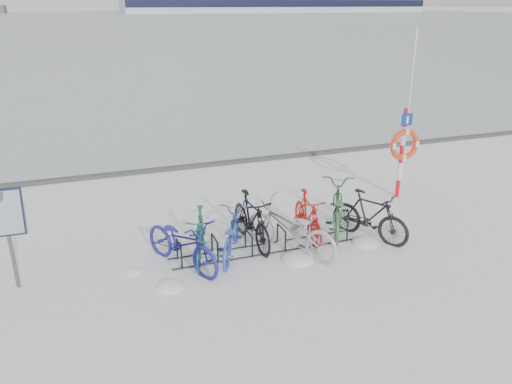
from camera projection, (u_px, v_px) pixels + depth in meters
The scene contains 15 objects.
ground at pixel (265, 249), 10.40m from camera, with size 900.00×900.00×0.00m, color white.
ice_sheet at pixel (80, 19), 146.80m from camera, with size 400.00×298.00×0.02m, color #A8B7BE.
quay_edge at pixel (199, 166), 15.57m from camera, with size 400.00×0.25×0.10m, color #3F3F42.
bike_rack at pixel (265, 242), 10.33m from camera, with size 4.00×0.48×0.46m.
info_board at pixel (5, 218), 8.54m from camera, with size 0.64×0.26×1.89m.
lifebuoy_station at pixel (404, 145), 12.66m from camera, with size 0.82×0.23×4.28m.
bike_0 at pixel (182, 241), 9.58m from camera, with size 0.71×2.04×1.07m, color navy.
bike_1 at pixel (200, 234), 9.88m from camera, with size 0.49×1.74×1.05m, color #1A5B4B.
bike_2 at pixel (230, 233), 10.04m from camera, with size 0.62×1.79×0.94m, color #3051AE.
bike_3 at pixel (251, 219), 10.47m from camera, with size 0.54×1.90×1.14m, color black.
bike_4 at pixel (290, 227), 10.06m from camera, with size 0.76×2.18×1.15m, color #A9ACB1.
bike_5 at pixel (308, 215), 10.75m from camera, with size 0.50×1.76×1.06m, color red.
bike_6 at pixel (337, 207), 11.12m from camera, with size 0.74×2.13×1.11m, color #346641.
bike_7 at pixel (370, 215), 10.72m from camera, with size 0.52×1.83×1.10m, color black.
snow_drifts at pixel (289, 252), 10.31m from camera, with size 5.98×2.13×0.24m.
Camera 1 is at (-3.30, -8.68, 4.83)m, focal length 35.00 mm.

